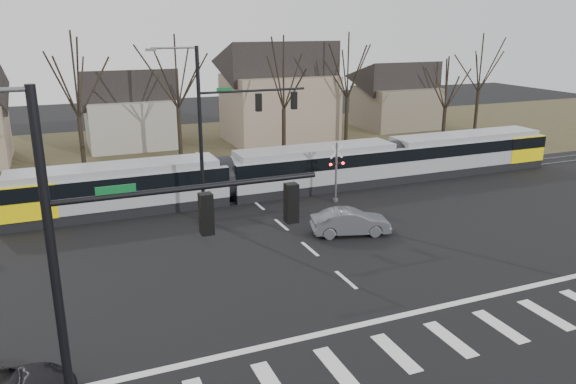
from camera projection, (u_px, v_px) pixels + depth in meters
name	position (u px, v px, depth m)	size (l,w,h in m)	color
ground	(368.00, 299.00, 24.19)	(140.00, 140.00, 0.00)	black
grass_verge	(194.00, 150.00, 52.46)	(140.00, 28.00, 0.01)	#38331E
crosswalk	(423.00, 346.00, 20.65)	(27.00, 2.60, 0.01)	silver
stop_line	(391.00, 318.00, 22.59)	(28.00, 0.35, 0.01)	silver
lane_dashes	(249.00, 197.00, 38.32)	(0.18, 30.00, 0.01)	silver
rail_pair	(250.00, 197.00, 38.14)	(90.00, 1.52, 0.06)	#59595E
tram	(313.00, 167.00, 39.63)	(40.36, 3.00, 3.06)	gray
sedan	(350.00, 222.00, 31.36)	(4.64, 2.61, 1.45)	#515459
signal_pole_near_left	(127.00, 272.00, 13.41)	(9.28, 0.44, 10.20)	black
signal_pole_far	(227.00, 125.00, 32.70)	(9.28, 0.44, 10.20)	black
rail_crossing_signal	(336.00, 174.00, 36.79)	(1.08, 0.36, 4.00)	#59595B
tree_row	(232.00, 103.00, 46.45)	(59.20, 7.20, 10.00)	black
house_b	(130.00, 105.00, 53.01)	(8.64, 7.56, 7.65)	gray
house_c	(279.00, 88.00, 55.15)	(10.80, 8.64, 10.10)	gray
house_d	(396.00, 92.00, 62.80)	(8.64, 7.56, 7.65)	#655B4A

